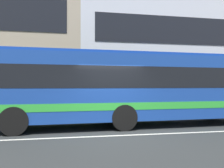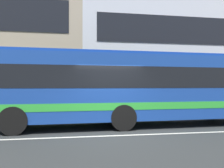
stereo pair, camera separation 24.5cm
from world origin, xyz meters
TOP-DOWN VIEW (x-y plane):
  - ground_plane at (0.00, 0.00)m, footprint 160.00×160.00m
  - lane_centre_line at (0.00, 0.00)m, footprint 60.00×0.16m
  - hedge_row_far at (-3.01, 5.49)m, footprint 14.05×1.10m
  - apartment_block_right at (11.17, 14.15)m, footprint 23.29×11.79m
  - transit_bus at (1.16, 2.11)m, footprint 11.45×3.05m

SIDE VIEW (x-z plane):
  - ground_plane at x=0.00m, z-range 0.00..0.00m
  - lane_centre_line at x=0.00m, z-range 0.00..0.01m
  - hedge_row_far at x=-3.01m, z-range 0.00..1.13m
  - transit_bus at x=1.16m, z-range 0.16..3.25m
  - apartment_block_right at x=11.17m, z-range 0.00..9.68m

